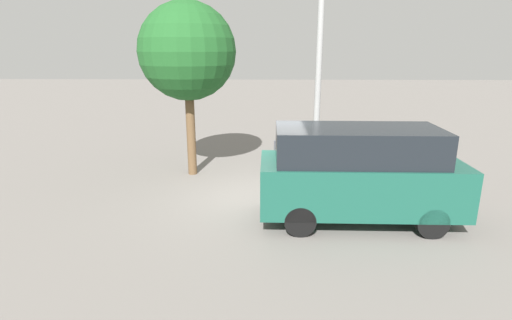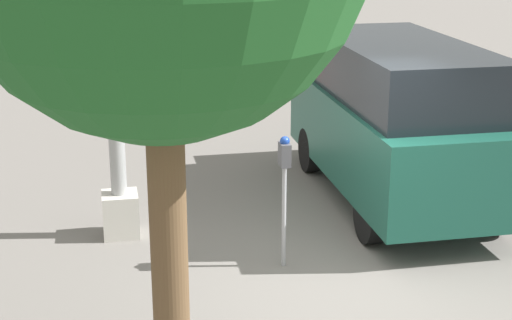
{
  "view_description": "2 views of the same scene",
  "coord_description": "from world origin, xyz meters",
  "px_view_note": "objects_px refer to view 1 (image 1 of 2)",
  "views": [
    {
      "loc": [
        0.29,
        -10.13,
        3.96
      ],
      "look_at": [
        0.02,
        -0.01,
        1.07
      ],
      "focal_mm": 28.0,
      "sensor_mm": 36.0,
      "label": 1
    },
    {
      "loc": [
        -7.37,
        2.49,
        3.88
      ],
      "look_at": [
        0.38,
        0.92,
        1.36
      ],
      "focal_mm": 55.0,
      "sensor_mm": 36.0,
      "label": 2
    }
  ],
  "objects_px": {
    "lamp_post": "(317,110)",
    "parked_van": "(359,173)",
    "parking_meter_near": "(277,152)",
    "street_tree": "(187,52)"
  },
  "relations": [
    {
      "from": "lamp_post",
      "to": "parked_van",
      "type": "xyz_separation_m",
      "value": [
        0.54,
        -3.77,
        -0.84
      ]
    },
    {
      "from": "street_tree",
      "to": "lamp_post",
      "type": "bearing_deg",
      "value": 3.92
    },
    {
      "from": "lamp_post",
      "to": "parked_van",
      "type": "distance_m",
      "value": 3.9
    },
    {
      "from": "street_tree",
      "to": "parked_van",
      "type": "bearing_deg",
      "value": -38.02
    },
    {
      "from": "parked_van",
      "to": "street_tree",
      "type": "xyz_separation_m",
      "value": [
        -4.48,
        3.5,
        2.6
      ]
    },
    {
      "from": "parking_meter_near",
      "to": "street_tree",
      "type": "height_order",
      "value": "street_tree"
    },
    {
      "from": "lamp_post",
      "to": "parked_van",
      "type": "relative_size",
      "value": 1.21
    },
    {
      "from": "parking_meter_near",
      "to": "lamp_post",
      "type": "distance_m",
      "value": 2.36
    },
    {
      "from": "lamp_post",
      "to": "parked_van",
      "type": "height_order",
      "value": "lamp_post"
    },
    {
      "from": "parked_van",
      "to": "parking_meter_near",
      "type": "bearing_deg",
      "value": 132.51
    }
  ]
}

